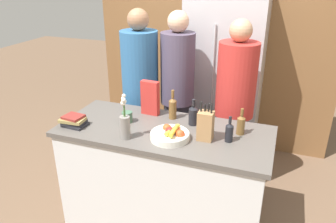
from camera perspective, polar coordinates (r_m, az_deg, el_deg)
The scene contains 17 objects.
ground_plane at distance 3.21m, azimuth -0.61°, elevation -18.22°, with size 14.00×14.00×0.00m, color brown.
kitchen_island at distance 2.92m, azimuth -0.65°, elevation -11.33°, with size 1.74×0.76×0.94m.
back_wall_wood at distance 4.13m, azimuth 7.88°, elevation 11.67°, with size 2.94×0.12×2.60m.
refrigerator at distance 3.82m, azimuth 9.66°, elevation 5.80°, with size 0.84×0.62×1.98m.
fruit_bowl at distance 2.52m, azimuth 0.45°, elevation -4.00°, with size 0.30×0.30×0.10m.
knife_block at distance 2.49m, azimuth 6.55°, elevation -2.44°, with size 0.12×0.10×0.30m.
flower_vase at distance 2.51m, azimuth -7.51°, elevation -2.18°, with size 0.08×0.08×0.36m.
cereal_box at distance 2.90m, azimuth -3.13°, elevation 2.38°, with size 0.16×0.07×0.31m.
coffee_mug at distance 2.80m, azimuth -7.14°, elevation -0.98°, with size 0.09×0.13×0.09m.
book_stack at distance 2.83m, azimuth -16.09°, elevation -1.61°, with size 0.22×0.16×0.09m.
bottle_oil at distance 2.73m, azimuth 4.41°, elevation -0.56°, with size 0.08×0.08×0.23m.
bottle_vinegar at distance 2.63m, azimuth 12.58°, elevation -2.16°, with size 0.06×0.06×0.22m.
bottle_wine at distance 2.51m, azimuth 10.62°, elevation -3.47°, with size 0.06×0.06×0.21m.
bottle_water at distance 2.83m, azimuth 0.82°, elevation 0.72°, with size 0.07×0.07×0.26m.
person_at_sink at distance 3.40m, azimuth -4.82°, elevation 4.15°, with size 0.37×0.37×1.80m.
person_in_blue at distance 3.38m, azimuth 1.65°, elevation 4.04°, with size 0.34×0.34×1.79m.
person_in_red_tee at distance 3.18m, azimuth 11.54°, elevation 1.75°, with size 0.37×0.37×1.75m.
Camera 1 is at (0.85, -2.23, 2.15)m, focal length 35.00 mm.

